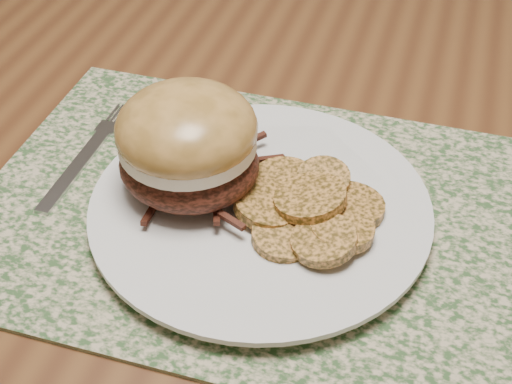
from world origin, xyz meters
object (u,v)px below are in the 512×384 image
Objects in this scene: dinner_plate at (260,210)px; fork at (87,154)px; dining_table at (236,214)px; pork_sandwich at (188,144)px.

fork is (-0.17, 0.03, -0.01)m from dinner_plate.
dinner_plate reaches higher than fork.
dinner_plate is (0.05, -0.08, 0.09)m from dining_table.
fork is (-0.12, -0.05, 0.09)m from dining_table.
dining_table is 0.16m from pork_sandwich.
pork_sandwich is (-0.01, -0.08, 0.14)m from dining_table.
dining_table is at bearing 22.05° from fork.
pork_sandwich is at bearing -99.30° from dining_table.
pork_sandwich is 0.13m from fork.
pork_sandwich reaches higher than fork.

